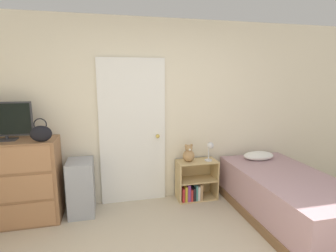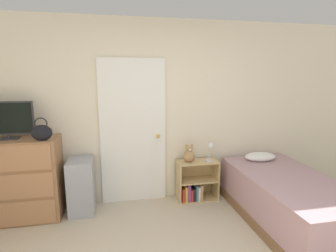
% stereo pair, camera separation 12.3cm
% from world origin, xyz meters
% --- Properties ---
extents(wall_back, '(10.00, 0.06, 2.55)m').
position_xyz_m(wall_back, '(0.00, 2.22, 1.27)').
color(wall_back, beige).
rests_on(wall_back, ground_plane).
extents(door_closed, '(0.91, 0.09, 2.02)m').
position_xyz_m(door_closed, '(-0.33, 2.17, 1.01)').
color(door_closed, white).
rests_on(door_closed, ground_plane).
extents(dresser, '(1.01, 0.47, 1.03)m').
position_xyz_m(dresser, '(-1.78, 1.94, 0.52)').
color(dresser, '#996B47').
rests_on(dresser, ground_plane).
extents(tv, '(0.60, 0.16, 0.46)m').
position_xyz_m(tv, '(-1.83, 1.96, 1.27)').
color(tv, '#2D2D33').
rests_on(tv, dresser).
extents(handbag, '(0.24, 0.09, 0.28)m').
position_xyz_m(handbag, '(-1.41, 1.79, 1.13)').
color(handbag, black).
rests_on(handbag, dresser).
extents(storage_bin, '(0.32, 0.42, 0.72)m').
position_xyz_m(storage_bin, '(-1.03, 1.96, 0.36)').
color(storage_bin, '#999EA8').
rests_on(storage_bin, ground_plane).
extents(bookshelf, '(0.58, 0.30, 0.58)m').
position_xyz_m(bookshelf, '(0.54, 2.02, 0.23)').
color(bookshelf, tan).
rests_on(bookshelf, ground_plane).
extents(teddy_bear, '(0.17, 0.17, 0.26)m').
position_xyz_m(teddy_bear, '(0.45, 2.02, 0.69)').
color(teddy_bear, tan).
rests_on(teddy_bear, bookshelf).
extents(desk_lamp, '(0.12, 0.12, 0.28)m').
position_xyz_m(desk_lamp, '(0.75, 1.98, 0.77)').
color(desk_lamp, silver).
rests_on(desk_lamp, bookshelf).
extents(bed, '(1.03, 1.93, 0.68)m').
position_xyz_m(bed, '(1.49, 1.22, 0.29)').
color(bed, brown).
rests_on(bed, ground_plane).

